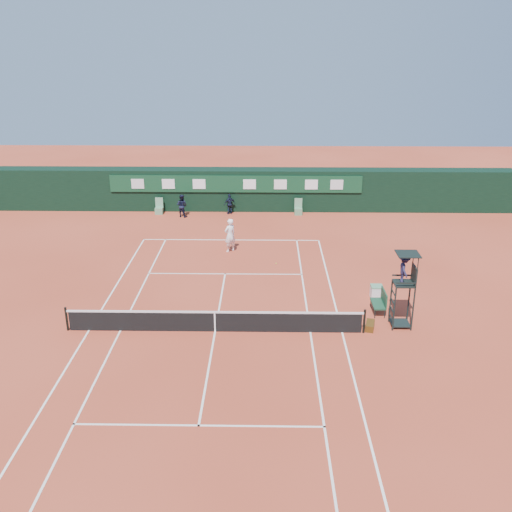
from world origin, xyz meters
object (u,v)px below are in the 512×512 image
Objects in this scene: umpire_chair at (404,275)px; player_bench at (381,301)px; tennis_net at (215,321)px; player at (230,235)px; cooler at (376,292)px.

umpire_chair is 2.85× the size of player_bench.
tennis_net is 8.34m from umpire_chair.
player is (-7.39, 7.93, 0.41)m from player_bench.
umpire_chair is at bearing 4.53° from tennis_net.
tennis_net is 6.39× the size of player.
umpire_chair is at bearing -64.21° from player_bench.
umpire_chair is 3.63m from cooler.
tennis_net is 20.00× the size of cooler.
umpire_chair is 2.35m from player_bench.
player_bench is at bearing 14.51° from tennis_net.
player is at bearing 132.97° from player_bench.
player_bench reaches higher than cooler.
umpire_chair is (8.08, 0.64, 1.95)m from tennis_net.
player_bench is 0.59× the size of player.
tennis_net is at bearing -155.00° from cooler.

